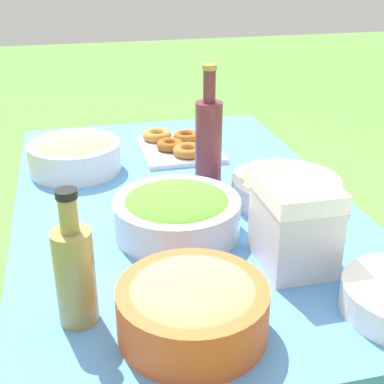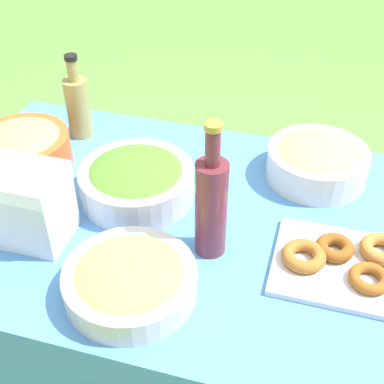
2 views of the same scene
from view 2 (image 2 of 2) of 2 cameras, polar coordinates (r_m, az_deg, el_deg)
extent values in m
plane|color=#609342|center=(1.97, 0.05, -18.57)|extent=(14.00, 14.00, 0.00)
cube|color=#4C8CD1|center=(1.44, 0.07, -3.28)|extent=(1.48, 0.92, 0.02)
cube|color=#4C8CD1|center=(1.86, 3.93, 2.91)|extent=(1.48, 0.01, 0.22)
cylinder|color=slate|center=(2.17, -14.40, -0.08)|extent=(0.05, 0.05, 0.68)
cylinder|color=silver|center=(1.48, -5.91, 0.95)|extent=(0.32, 0.32, 0.09)
ellipsoid|color=#51892D|center=(1.46, -5.99, 1.93)|extent=(0.28, 0.28, 0.07)
cylinder|color=silver|center=(1.59, 13.20, 2.97)|extent=(0.29, 0.29, 0.09)
ellipsoid|color=tan|center=(1.57, 13.36, 3.93)|extent=(0.26, 0.26, 0.07)
cube|color=silver|center=(1.34, 15.38, -7.65)|extent=(0.31, 0.26, 0.02)
torus|color=#93561E|center=(1.30, 18.40, -8.73)|extent=(0.13, 0.13, 0.03)
torus|color=brown|center=(1.35, 14.99, -5.76)|extent=(0.11, 0.11, 0.03)
torus|color=#A36628|center=(1.31, 11.83, -6.68)|extent=(0.12, 0.12, 0.03)
torus|color=#B27533|center=(1.38, 19.56, -5.75)|extent=(0.12, 0.12, 0.03)
cylinder|color=#998E4C|center=(1.76, -12.04, 8.75)|extent=(0.08, 0.08, 0.19)
cylinder|color=#998E4C|center=(1.70, -12.62, 12.56)|extent=(0.03, 0.03, 0.07)
cylinder|color=black|center=(1.68, -12.82, 13.82)|extent=(0.04, 0.04, 0.01)
cylinder|color=maroon|center=(1.26, 2.04, -1.83)|extent=(0.08, 0.08, 0.26)
cylinder|color=maroon|center=(1.16, 2.23, 4.78)|extent=(0.04, 0.04, 0.09)
cylinder|color=#A58C33|center=(1.13, 2.29, 7.01)|extent=(0.04, 0.04, 0.02)
cylinder|color=#E05B28|center=(1.68, -17.54, 4.24)|extent=(0.28, 0.28, 0.10)
ellipsoid|color=tan|center=(1.66, -17.77, 5.26)|extent=(0.25, 0.25, 0.07)
cylinder|color=silver|center=(1.23, -6.59, -9.53)|extent=(0.30, 0.30, 0.07)
ellipsoid|color=#ADCC59|center=(1.22, -6.66, -8.86)|extent=(0.27, 0.27, 0.06)
cube|color=silver|center=(1.39, -16.93, -1.96)|extent=(0.19, 0.15, 0.16)
cube|color=white|center=(1.33, -17.72, 1.35)|extent=(0.19, 0.15, 0.04)
camera|label=1|loc=(2.11, -38.18, 23.68)|focal=50.00mm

